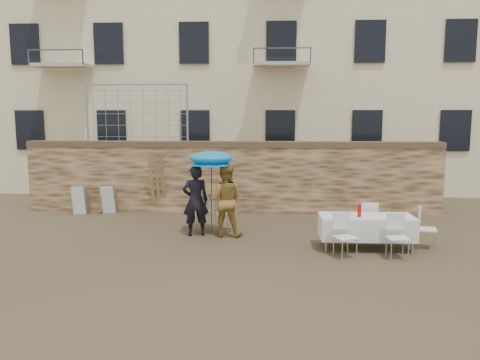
{
  "coord_description": "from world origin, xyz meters",
  "views": [
    {
      "loc": [
        1.03,
        -9.65,
        3.02
      ],
      "look_at": [
        0.4,
        2.2,
        1.4
      ],
      "focal_mm": 35.0,
      "sensor_mm": 36.0,
      "label": 1
    }
  ],
  "objects_px": {
    "banquet_table": "(367,218)",
    "table_chair_front_right": "(398,237)",
    "umbrella": "(211,161)",
    "table_chair_back": "(368,221)",
    "table_chair_side": "(427,228)",
    "table_chair_front_left": "(345,236)",
    "chair_stack_right": "(111,199)",
    "man_suit": "(195,201)",
    "couple_chair_right": "(225,213)",
    "soda_bottle": "(359,211)",
    "woman_dress": "(225,200)",
    "couple_chair_left": "(199,213)",
    "chair_stack_left": "(82,199)"
  },
  "relations": [
    {
      "from": "banquet_table",
      "to": "table_chair_front_right",
      "type": "xyz_separation_m",
      "value": [
        0.5,
        -0.75,
        -0.25
      ]
    },
    {
      "from": "soda_bottle",
      "to": "table_chair_back",
      "type": "distance_m",
      "value": 1.11
    },
    {
      "from": "table_chair_back",
      "to": "chair_stack_left",
      "type": "bearing_deg",
      "value": -20.61
    },
    {
      "from": "woman_dress",
      "to": "soda_bottle",
      "type": "xyz_separation_m",
      "value": [
        3.13,
        -1.14,
        -0.02
      ]
    },
    {
      "from": "table_chair_front_left",
      "to": "chair_stack_right",
      "type": "distance_m",
      "value": 7.86
    },
    {
      "from": "soda_bottle",
      "to": "man_suit",
      "type": "bearing_deg",
      "value": 163.61
    },
    {
      "from": "man_suit",
      "to": "banquet_table",
      "type": "height_order",
      "value": "man_suit"
    },
    {
      "from": "woman_dress",
      "to": "banquet_table",
      "type": "height_order",
      "value": "woman_dress"
    },
    {
      "from": "umbrella",
      "to": "table_chair_front_right",
      "type": "xyz_separation_m",
      "value": [
        4.18,
        -1.84,
        -1.43
      ]
    },
    {
      "from": "table_chair_side",
      "to": "chair_stack_right",
      "type": "distance_m",
      "value": 9.23
    },
    {
      "from": "couple_chair_right",
      "to": "table_chair_front_right",
      "type": "xyz_separation_m",
      "value": [
        3.88,
        -2.29,
        0.0
      ]
    },
    {
      "from": "table_chair_back",
      "to": "umbrella",
      "type": "bearing_deg",
      "value": -6.2
    },
    {
      "from": "couple_chair_right",
      "to": "table_chair_back",
      "type": "relative_size",
      "value": 1.0
    },
    {
      "from": "woman_dress",
      "to": "chair_stack_right",
      "type": "bearing_deg",
      "value": -30.52
    },
    {
      "from": "woman_dress",
      "to": "couple_chair_left",
      "type": "relative_size",
      "value": 1.92
    },
    {
      "from": "woman_dress",
      "to": "table_chair_front_left",
      "type": "height_order",
      "value": "woman_dress"
    },
    {
      "from": "chair_stack_left",
      "to": "couple_chair_right",
      "type": "bearing_deg",
      "value": -23.71
    },
    {
      "from": "woman_dress",
      "to": "soda_bottle",
      "type": "distance_m",
      "value": 3.33
    },
    {
      "from": "table_chair_front_left",
      "to": "table_chair_front_right",
      "type": "relative_size",
      "value": 1.0
    },
    {
      "from": "chair_stack_left",
      "to": "soda_bottle",
      "type": "bearing_deg",
      "value": -25.49
    },
    {
      "from": "table_chair_front_left",
      "to": "chair_stack_right",
      "type": "bearing_deg",
      "value": 122.68
    },
    {
      "from": "soda_bottle",
      "to": "chair_stack_right",
      "type": "xyz_separation_m",
      "value": [
        -6.95,
        3.74,
        -0.45
      ]
    },
    {
      "from": "woman_dress",
      "to": "table_chair_back",
      "type": "xyz_separation_m",
      "value": [
        3.53,
        -0.19,
        -0.44
      ]
    },
    {
      "from": "man_suit",
      "to": "couple_chair_right",
      "type": "distance_m",
      "value": 0.99
    },
    {
      "from": "couple_chair_left",
      "to": "chair_stack_right",
      "type": "relative_size",
      "value": 1.04
    },
    {
      "from": "couple_chair_left",
      "to": "table_chair_back",
      "type": "bearing_deg",
      "value": 131.43
    },
    {
      "from": "man_suit",
      "to": "table_chair_side",
      "type": "xyz_separation_m",
      "value": [
        5.48,
        -0.89,
        -0.42
      ]
    },
    {
      "from": "woman_dress",
      "to": "table_chair_back",
      "type": "relative_size",
      "value": 1.92
    },
    {
      "from": "couple_chair_left",
      "to": "table_chair_front_left",
      "type": "relative_size",
      "value": 1.0
    },
    {
      "from": "couple_chair_right",
      "to": "table_chair_side",
      "type": "distance_m",
      "value": 4.99
    },
    {
      "from": "table_chair_front_right",
      "to": "table_chair_back",
      "type": "xyz_separation_m",
      "value": [
        -0.3,
        1.55,
        0.0
      ]
    },
    {
      "from": "table_chair_side",
      "to": "banquet_table",
      "type": "bearing_deg",
      "value": 108.66
    },
    {
      "from": "umbrella",
      "to": "banquet_table",
      "type": "height_order",
      "value": "umbrella"
    },
    {
      "from": "umbrella",
      "to": "table_chair_back",
      "type": "xyz_separation_m",
      "value": [
        3.88,
        -0.29,
        -1.43
      ]
    },
    {
      "from": "table_chair_front_right",
      "to": "chair_stack_left",
      "type": "distance_m",
      "value": 9.59
    },
    {
      "from": "table_chair_side",
      "to": "couple_chair_right",
      "type": "bearing_deg",
      "value": 87.79
    },
    {
      "from": "table_chair_front_left",
      "to": "table_chair_front_right",
      "type": "bearing_deg",
      "value": -23.77
    },
    {
      "from": "banquet_table",
      "to": "table_chair_front_left",
      "type": "height_order",
      "value": "table_chair_front_left"
    },
    {
      "from": "woman_dress",
      "to": "umbrella",
      "type": "xyz_separation_m",
      "value": [
        -0.35,
        0.1,
        0.99
      ]
    },
    {
      "from": "table_chair_front_left",
      "to": "chair_stack_left",
      "type": "xyz_separation_m",
      "value": [
        -7.45,
        4.34,
        -0.02
      ]
    },
    {
      "from": "table_chair_side",
      "to": "chair_stack_right",
      "type": "xyz_separation_m",
      "value": [
        -8.55,
        3.49,
        -0.02
      ]
    },
    {
      "from": "banquet_table",
      "to": "table_chair_front_right",
      "type": "distance_m",
      "value": 0.94
    },
    {
      "from": "couple_chair_right",
      "to": "chair_stack_left",
      "type": "height_order",
      "value": "couple_chair_right"
    },
    {
      "from": "umbrella",
      "to": "couple_chair_right",
      "type": "relative_size",
      "value": 2.11
    },
    {
      "from": "couple_chair_left",
      "to": "table_chair_side",
      "type": "xyz_separation_m",
      "value": [
        5.48,
        -1.44,
        0.0
      ]
    },
    {
      "from": "soda_bottle",
      "to": "table_chair_front_left",
      "type": "relative_size",
      "value": 0.27
    },
    {
      "from": "woman_dress",
      "to": "chair_stack_left",
      "type": "distance_m",
      "value": 5.41
    },
    {
      "from": "man_suit",
      "to": "chair_stack_right",
      "type": "height_order",
      "value": "man_suit"
    },
    {
      "from": "soda_bottle",
      "to": "couple_chair_left",
      "type": "bearing_deg",
      "value": 156.44
    },
    {
      "from": "table_chair_side",
      "to": "table_chair_front_left",
      "type": "bearing_deg",
      "value": 127.6
    }
  ]
}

